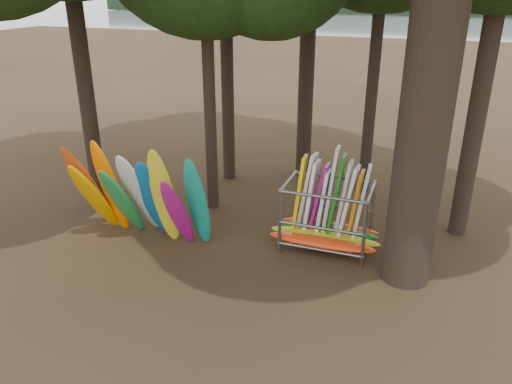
% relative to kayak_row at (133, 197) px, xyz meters
% --- Properties ---
extents(ground, '(120.00, 120.00, 0.00)m').
position_rel_kayak_row_xyz_m(ground, '(3.15, -0.07, -1.38)').
color(ground, '#47331E').
rests_on(ground, ground).
extents(lake, '(160.00, 160.00, 0.00)m').
position_rel_kayak_row_xyz_m(lake, '(3.15, 59.93, -1.38)').
color(lake, gray).
rests_on(lake, ground).
extents(far_shore, '(160.00, 4.00, 4.00)m').
position_rel_kayak_row_xyz_m(far_shore, '(3.15, 109.93, 0.62)').
color(far_shore, black).
rests_on(far_shore, ground).
extents(kayak_row, '(4.23, 2.14, 3.21)m').
position_rel_kayak_row_xyz_m(kayak_row, '(0.00, 0.00, 0.00)').
color(kayak_row, '#C2441B').
rests_on(kayak_row, ground).
extents(storage_rack, '(3.11, 1.56, 2.90)m').
position_rel_kayak_row_xyz_m(storage_rack, '(5.27, 1.48, -0.46)').
color(storage_rack, slate).
rests_on(storage_rack, ground).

